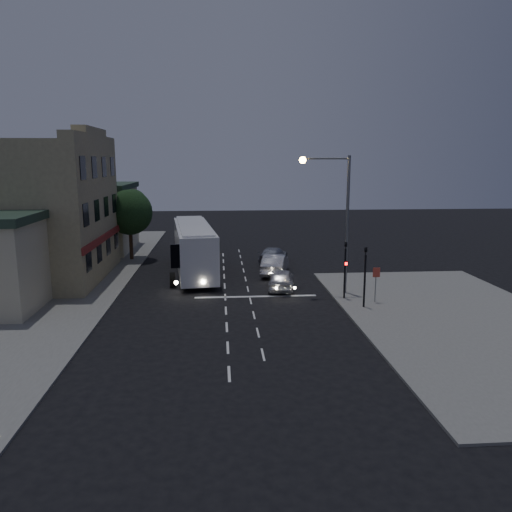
{
  "coord_description": "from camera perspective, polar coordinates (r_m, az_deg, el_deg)",
  "views": [
    {
      "loc": [
        -0.33,
        -29.59,
        8.77
      ],
      "look_at": [
        2.22,
        4.7,
        2.2
      ],
      "focal_mm": 35.0,
      "sensor_mm": 36.0,
      "label": 1
    }
  ],
  "objects": [
    {
      "name": "car_sedan_b",
      "position": [
        43.72,
        1.95,
        0.13
      ],
      "size": [
        3.25,
        4.94,
        1.33
      ],
      "primitive_type": "imported",
      "rotation": [
        0.0,
        0.0,
        2.81
      ],
      "color": "#A6ACB6",
      "rests_on": "ground"
    },
    {
      "name": "ground",
      "position": [
        30.86,
        -3.49,
        -5.71
      ],
      "size": [
        120.0,
        120.0,
        0.0
      ],
      "primitive_type": "plane",
      "color": "black"
    },
    {
      "name": "street_tree",
      "position": [
        45.51,
        -14.26,
        5.1
      ],
      "size": [
        4.0,
        4.0,
        6.2
      ],
      "color": "black",
      "rests_on": "sidewalk_far"
    },
    {
      "name": "tour_bus",
      "position": [
        39.58,
        -7.12,
        1.04
      ],
      "size": [
        4.06,
        12.93,
        3.9
      ],
      "rotation": [
        0.0,
        0.0,
        0.11
      ],
      "color": "white",
      "rests_on": "ground"
    },
    {
      "name": "traffic_signal_main",
      "position": [
        32.02,
        10.17,
        -0.79
      ],
      "size": [
        0.25,
        0.35,
        4.1
      ],
      "color": "black",
      "rests_on": "sidewalk_near"
    },
    {
      "name": "traffic_signal_side",
      "position": [
        30.34,
        12.37,
        -1.51
      ],
      "size": [
        0.18,
        0.15,
        4.1
      ],
      "color": "black",
      "rests_on": "sidewalk_near"
    },
    {
      "name": "car_suv",
      "position": [
        34.61,
        2.91,
        -2.64
      ],
      "size": [
        2.36,
        4.46,
        1.44
      ],
      "primitive_type": "imported",
      "rotation": [
        0.0,
        0.0,
        2.98
      ],
      "color": "silver",
      "rests_on": "ground"
    },
    {
      "name": "road_markings",
      "position": [
        34.08,
        -1.4,
        -4.09
      ],
      "size": [
        8.0,
        30.55,
        0.01
      ],
      "color": "silver",
      "rests_on": "ground"
    },
    {
      "name": "main_building",
      "position": [
        40.15,
        -24.17,
        4.71
      ],
      "size": [
        10.12,
        12.0,
        11.0
      ],
      "color": "gray",
      "rests_on": "sidewalk_far"
    },
    {
      "name": "low_building_north",
      "position": [
        51.59,
        -19.08,
        4.24
      ],
      "size": [
        9.4,
        9.4,
        6.5
      ],
      "color": "#C0B79A",
      "rests_on": "sidewalk_far"
    },
    {
      "name": "streetlight",
      "position": [
        32.84,
        9.31,
        5.37
      ],
      "size": [
        3.32,
        0.44,
        9.0
      ],
      "color": "slate",
      "rests_on": "sidewalk_near"
    },
    {
      "name": "sidewalk_near",
      "position": [
        30.14,
        22.38,
        -6.82
      ],
      "size": [
        12.0,
        24.0,
        0.12
      ],
      "primitive_type": "cube",
      "color": "slate",
      "rests_on": "ground"
    },
    {
      "name": "regulatory_sign",
      "position": [
        31.71,
        13.55,
        -2.56
      ],
      "size": [
        0.45,
        0.12,
        2.2
      ],
      "color": "slate",
      "rests_on": "sidewalk_near"
    },
    {
      "name": "sidewalk_far",
      "position": [
        40.61,
        -22.34,
        -2.39
      ],
      "size": [
        12.0,
        50.0,
        0.12
      ],
      "primitive_type": "cube",
      "color": "slate",
      "rests_on": "ground"
    },
    {
      "name": "car_sedan_a",
      "position": [
        39.16,
        2.18,
        -0.93
      ],
      "size": [
        2.76,
        5.11,
        1.6
      ],
      "primitive_type": "imported",
      "rotation": [
        0.0,
        0.0,
        2.91
      ],
      "color": "silver",
      "rests_on": "ground"
    }
  ]
}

